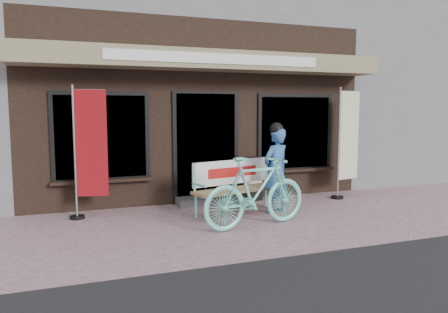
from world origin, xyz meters
name	(u,v)px	position (x,y,z in m)	size (l,w,h in m)	color
ground	(245,227)	(0.00, 0.00, 0.00)	(70.00, 70.00, 0.00)	#AF8690
storefront	(170,64)	(0.00, 4.96, 2.99)	(7.00, 6.77, 6.00)	black
neighbor_right_near	(414,80)	(8.50, 5.50, 2.80)	(10.00, 7.00, 5.60)	slate
bench	(236,182)	(0.21, 0.92, 0.55)	(1.79, 0.84, 0.94)	#72E0C9
person	(276,169)	(0.89, 0.68, 0.80)	(0.65, 0.54, 1.62)	#2F63A2
bicycle	(256,192)	(0.16, -0.07, 0.56)	(0.53, 1.87, 1.13)	#72E0C9
nobori_red	(89,150)	(-2.25, 1.40, 1.16)	(0.67, 0.29, 2.25)	gray
nobori_cream	(347,141)	(2.88, 1.37, 1.18)	(0.68, 0.29, 2.29)	gray
menu_stand	(252,178)	(0.90, 1.72, 0.46)	(0.45, 0.12, 0.90)	black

